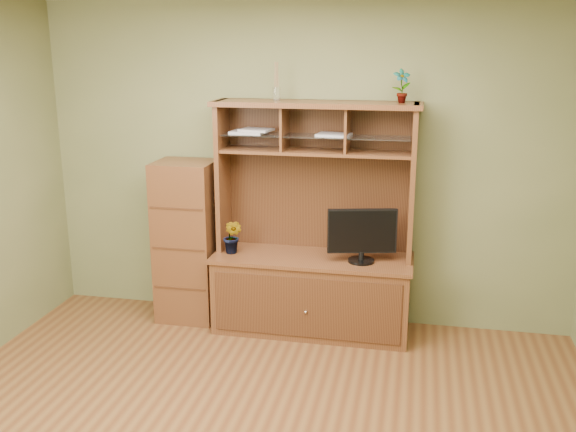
# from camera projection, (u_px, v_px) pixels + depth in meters

# --- Properties ---
(room) EXTENTS (4.54, 4.04, 2.74)m
(room) POSITION_uv_depth(u_px,v_px,m) (239.00, 231.00, 3.50)
(room) COLOR #583119
(room) RESTS_ON ground
(media_hutch) EXTENTS (1.66, 0.61, 1.90)m
(media_hutch) POSITION_uv_depth(u_px,v_px,m) (313.00, 270.00, 5.33)
(media_hutch) COLOR #4F2B16
(media_hutch) RESTS_ON room
(monitor) EXTENTS (0.54, 0.21, 0.43)m
(monitor) POSITION_uv_depth(u_px,v_px,m) (362.00, 234.00, 5.07)
(monitor) COLOR black
(monitor) RESTS_ON media_hutch
(orchid_plant) EXTENTS (0.19, 0.17, 0.29)m
(orchid_plant) POSITION_uv_depth(u_px,v_px,m) (233.00, 237.00, 5.30)
(orchid_plant) COLOR #33501B
(orchid_plant) RESTS_ON media_hutch
(top_plant) EXTENTS (0.16, 0.13, 0.26)m
(top_plant) POSITION_uv_depth(u_px,v_px,m) (402.00, 86.00, 4.88)
(top_plant) COLOR #2A5F21
(top_plant) RESTS_ON media_hutch
(reed_diffuser) EXTENTS (0.06, 0.06, 0.30)m
(reed_diffuser) POSITION_uv_depth(u_px,v_px,m) (276.00, 86.00, 5.07)
(reed_diffuser) COLOR silver
(reed_diffuser) RESTS_ON media_hutch
(magazines) EXTENTS (0.99, 0.24, 0.04)m
(magazines) POSITION_uv_depth(u_px,v_px,m) (278.00, 132.00, 5.16)
(magazines) COLOR silver
(magazines) RESTS_ON media_hutch
(side_cabinet) EXTENTS (0.50, 0.45, 1.39)m
(side_cabinet) POSITION_uv_depth(u_px,v_px,m) (188.00, 241.00, 5.52)
(side_cabinet) COLOR #4F2B16
(side_cabinet) RESTS_ON room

